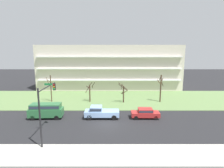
{
  "coord_description": "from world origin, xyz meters",
  "views": [
    {
      "loc": [
        0.7,
        -24.96,
        10.53
      ],
      "look_at": [
        0.84,
        6.0,
        4.86
      ],
      "focal_mm": 29.2,
      "sensor_mm": 36.0,
      "label": 1
    }
  ],
  "objects_px": {
    "tree_right": "(160,87)",
    "van_green_near_left": "(45,110)",
    "tree_left": "(89,91)",
    "traffic_signal_mast": "(45,103)",
    "sedan_red_center_right": "(144,113)",
    "tree_far_left": "(50,88)",
    "tree_center": "(123,92)",
    "pickup_blue_center_left": "(100,112)"
  },
  "relations": [
    {
      "from": "tree_right",
      "to": "van_green_near_left",
      "type": "height_order",
      "value": "tree_right"
    },
    {
      "from": "tree_left",
      "to": "traffic_signal_mast",
      "type": "relative_size",
      "value": 0.63
    },
    {
      "from": "van_green_near_left",
      "to": "sedan_red_center_right",
      "type": "distance_m",
      "value": 15.68
    },
    {
      "from": "tree_far_left",
      "to": "tree_right",
      "type": "distance_m",
      "value": 22.64
    },
    {
      "from": "tree_center",
      "to": "traffic_signal_mast",
      "type": "distance_m",
      "value": 18.88
    },
    {
      "from": "tree_far_left",
      "to": "traffic_signal_mast",
      "type": "height_order",
      "value": "traffic_signal_mast"
    },
    {
      "from": "tree_right",
      "to": "pickup_blue_center_left",
      "type": "relative_size",
      "value": 1.06
    },
    {
      "from": "tree_right",
      "to": "van_green_near_left",
      "type": "bearing_deg",
      "value": -155.75
    },
    {
      "from": "van_green_near_left",
      "to": "sedan_red_center_right",
      "type": "xyz_separation_m",
      "value": [
        15.67,
        0.0,
        -0.52
      ]
    },
    {
      "from": "tree_far_left",
      "to": "sedan_red_center_right",
      "type": "distance_m",
      "value": 20.29
    },
    {
      "from": "tree_center",
      "to": "tree_right",
      "type": "height_order",
      "value": "tree_right"
    },
    {
      "from": "tree_left",
      "to": "pickup_blue_center_left",
      "type": "distance_m",
      "value": 9.75
    },
    {
      "from": "tree_right",
      "to": "van_green_near_left",
      "type": "distance_m",
      "value": 22.46
    },
    {
      "from": "tree_far_left",
      "to": "sedan_red_center_right",
      "type": "height_order",
      "value": "tree_far_left"
    },
    {
      "from": "tree_far_left",
      "to": "tree_left",
      "type": "bearing_deg",
      "value": -0.37
    },
    {
      "from": "tree_center",
      "to": "van_green_near_left",
      "type": "distance_m",
      "value": 15.39
    },
    {
      "from": "tree_right",
      "to": "traffic_signal_mast",
      "type": "relative_size",
      "value": 0.85
    },
    {
      "from": "van_green_near_left",
      "to": "pickup_blue_center_left",
      "type": "bearing_deg",
      "value": 177.63
    },
    {
      "from": "tree_right",
      "to": "van_green_near_left",
      "type": "relative_size",
      "value": 1.08
    },
    {
      "from": "tree_left",
      "to": "tree_right",
      "type": "height_order",
      "value": "tree_right"
    },
    {
      "from": "pickup_blue_center_left",
      "to": "traffic_signal_mast",
      "type": "bearing_deg",
      "value": 51.04
    },
    {
      "from": "tree_center",
      "to": "pickup_blue_center_left",
      "type": "distance_m",
      "value": 9.63
    },
    {
      "from": "tree_far_left",
      "to": "tree_center",
      "type": "relative_size",
      "value": 1.31
    },
    {
      "from": "tree_left",
      "to": "pickup_blue_center_left",
      "type": "bearing_deg",
      "value": -73.67
    },
    {
      "from": "van_green_near_left",
      "to": "pickup_blue_center_left",
      "type": "height_order",
      "value": "van_green_near_left"
    },
    {
      "from": "pickup_blue_center_left",
      "to": "traffic_signal_mast",
      "type": "distance_m",
      "value": 9.96
    },
    {
      "from": "tree_far_left",
      "to": "tree_center",
      "type": "distance_m",
      "value": 14.99
    },
    {
      "from": "sedan_red_center_right",
      "to": "traffic_signal_mast",
      "type": "xyz_separation_m",
      "value": [
        -12.92,
        -7.23,
        3.73
      ]
    },
    {
      "from": "van_green_near_left",
      "to": "sedan_red_center_right",
      "type": "relative_size",
      "value": 1.19
    },
    {
      "from": "tree_left",
      "to": "van_green_near_left",
      "type": "bearing_deg",
      "value": -122.29
    },
    {
      "from": "tree_far_left",
      "to": "van_green_near_left",
      "type": "bearing_deg",
      "value": -76.62
    },
    {
      "from": "tree_left",
      "to": "sedan_red_center_right",
      "type": "distance_m",
      "value": 13.57
    },
    {
      "from": "tree_far_left",
      "to": "van_green_near_left",
      "type": "relative_size",
      "value": 1.07
    },
    {
      "from": "tree_far_left",
      "to": "pickup_blue_center_left",
      "type": "relative_size",
      "value": 1.04
    },
    {
      "from": "tree_far_left",
      "to": "van_green_near_left",
      "type": "distance_m",
      "value": 9.73
    },
    {
      "from": "tree_right",
      "to": "traffic_signal_mast",
      "type": "distance_m",
      "value": 24.17
    },
    {
      "from": "tree_center",
      "to": "pickup_blue_center_left",
      "type": "relative_size",
      "value": 0.8
    },
    {
      "from": "tree_left",
      "to": "tree_center",
      "type": "bearing_deg",
      "value": -5.6
    },
    {
      "from": "tree_left",
      "to": "pickup_blue_center_left",
      "type": "height_order",
      "value": "tree_left"
    },
    {
      "from": "tree_right",
      "to": "sedan_red_center_right",
      "type": "bearing_deg",
      "value": -117.28
    },
    {
      "from": "pickup_blue_center_left",
      "to": "sedan_red_center_right",
      "type": "xyz_separation_m",
      "value": [
        7.09,
        0.0,
        -0.14
      ]
    },
    {
      "from": "tree_far_left",
      "to": "tree_left",
      "type": "xyz_separation_m",
      "value": [
        8.09,
        -0.05,
        -0.75
      ]
    }
  ]
}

